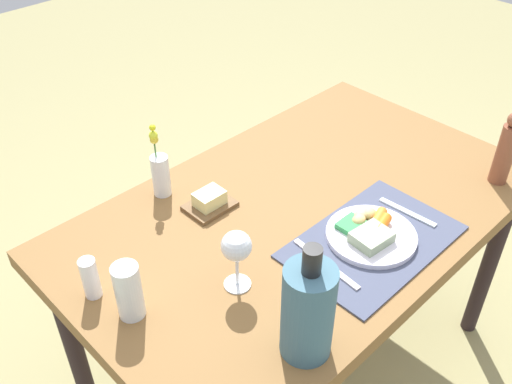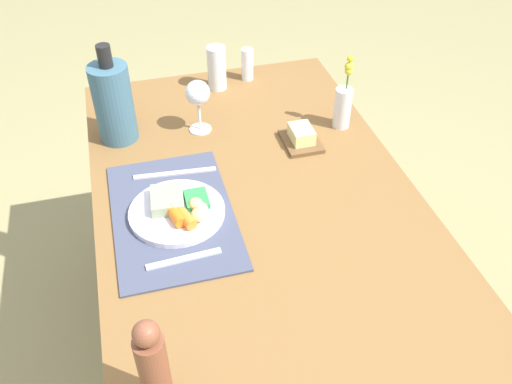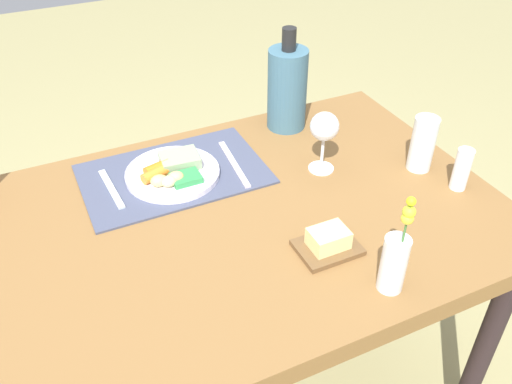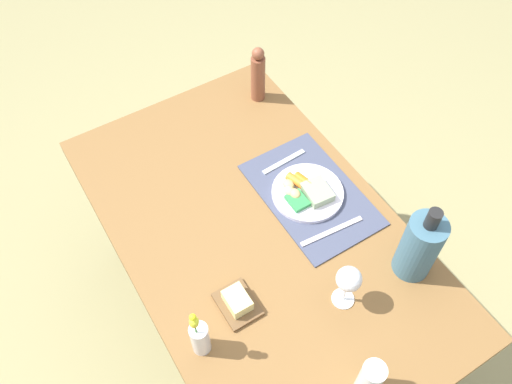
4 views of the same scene
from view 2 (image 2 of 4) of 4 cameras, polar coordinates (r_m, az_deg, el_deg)
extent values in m
plane|color=#968E5D|center=(1.96, 0.04, -16.56)|extent=(8.00, 8.00, 0.00)
cube|color=brown|center=(1.42, 0.05, -1.06)|extent=(1.34, 0.81, 0.05)
cylinder|color=black|center=(2.09, -13.34, 0.53)|extent=(0.05, 0.05, 0.67)
cylinder|color=black|center=(2.18, 4.52, 3.53)|extent=(0.05, 0.05, 0.67)
cube|color=#41475D|center=(1.36, -8.61, -2.31)|extent=(0.45, 0.29, 0.01)
cylinder|color=silver|center=(1.35, -8.19, -2.06)|extent=(0.23, 0.23, 0.01)
cube|color=#8EA07A|center=(1.36, -9.19, -0.71)|extent=(0.10, 0.09, 0.03)
cylinder|color=orange|center=(1.31, -8.29, -2.41)|extent=(0.07, 0.04, 0.03)
cylinder|color=orange|center=(1.30, -7.37, -2.55)|extent=(0.08, 0.05, 0.03)
ellipsoid|color=#D8B670|center=(1.34, -6.26, -1.23)|extent=(0.04, 0.03, 0.03)
ellipsoid|color=#D6BE83|center=(1.32, -5.70, -1.73)|extent=(0.04, 0.03, 0.03)
ellipsoid|color=#CDBA70|center=(1.30, -6.04, -2.39)|extent=(0.04, 0.03, 0.03)
cube|color=#2E8945|center=(1.36, -6.17, -0.74)|extent=(0.07, 0.06, 0.01)
cube|color=silver|center=(1.48, -8.39, 1.94)|extent=(0.03, 0.22, 0.00)
cube|color=silver|center=(1.25, -7.47, -6.89)|extent=(0.03, 0.17, 0.00)
cylinder|color=silver|center=(1.64, 8.95, 8.60)|extent=(0.05, 0.05, 0.12)
cylinder|color=#3F7233|center=(1.62, 9.30, 10.07)|extent=(0.00, 0.00, 0.22)
sphere|color=yellow|center=(1.57, 9.73, 13.46)|extent=(0.02, 0.02, 0.02)
cylinder|color=#3F7233|center=(1.63, 9.25, 9.49)|extent=(0.00, 0.00, 0.18)
sphere|color=yellow|center=(1.59, 9.59, 12.25)|extent=(0.02, 0.02, 0.02)
cylinder|color=#3F7233|center=(1.63, 9.23, 9.72)|extent=(0.00, 0.00, 0.19)
sphere|color=yellow|center=(1.58, 9.60, 12.71)|extent=(0.02, 0.02, 0.02)
cylinder|color=silver|center=(1.82, -4.09, 12.69)|extent=(0.06, 0.06, 0.14)
cylinder|color=silver|center=(1.83, -4.05, 11.90)|extent=(0.06, 0.06, 0.08)
cylinder|color=#3C6376|center=(1.59, -14.53, 8.85)|extent=(0.11, 0.11, 0.23)
cylinder|color=black|center=(1.53, -15.44, 13.43)|extent=(0.04, 0.04, 0.06)
cylinder|color=white|center=(1.88, -0.91, 13.09)|extent=(0.04, 0.04, 0.11)
cube|color=brown|center=(1.59, 4.69, 5.25)|extent=(0.13, 0.10, 0.01)
cube|color=#E8DE8D|center=(1.57, 4.74, 6.03)|extent=(0.08, 0.06, 0.04)
cylinder|color=white|center=(1.65, -5.77, 6.50)|extent=(0.07, 0.07, 0.00)
cylinder|color=white|center=(1.62, -5.88, 7.86)|extent=(0.01, 0.01, 0.09)
sphere|color=white|center=(1.58, -6.07, 10.19)|extent=(0.07, 0.07, 0.07)
cylinder|color=brown|center=(0.98, -10.45, -18.02)|extent=(0.05, 0.05, 0.18)
sphere|color=brown|center=(0.89, -11.33, -14.19)|extent=(0.04, 0.04, 0.04)
camera|label=1|loc=(2.05, -38.04, 36.74)|focal=40.49mm
camera|label=3|loc=(1.37, 48.19, 23.61)|focal=38.20mm
camera|label=4|loc=(1.98, 12.76, 54.01)|focal=37.00mm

